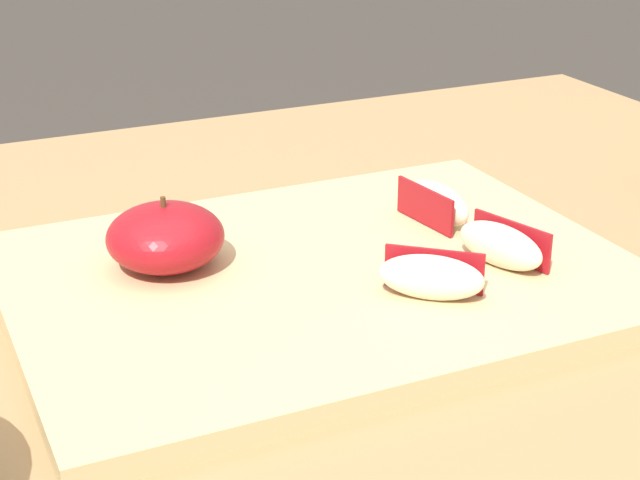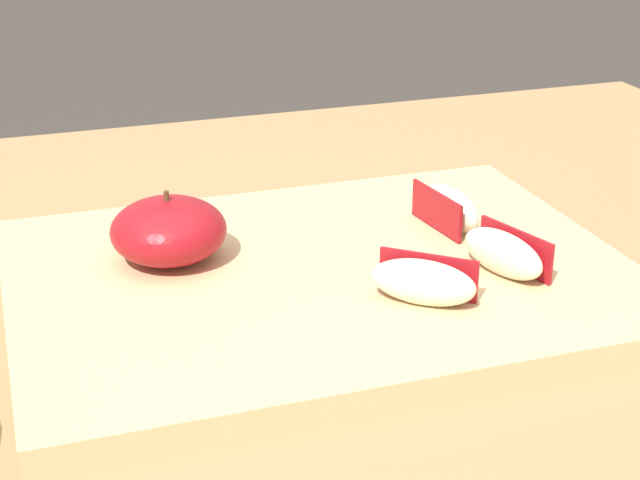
% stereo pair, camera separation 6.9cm
% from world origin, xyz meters
% --- Properties ---
extents(dining_table, '(1.20, 0.87, 0.73)m').
position_xyz_m(dining_table, '(0.00, 0.00, 0.63)').
color(dining_table, '#9E754C').
rests_on(dining_table, ground_plane).
extents(cutting_board, '(0.42, 0.32, 0.02)m').
position_xyz_m(cutting_board, '(0.06, 0.00, 0.74)').
color(cutting_board, tan).
rests_on(cutting_board, dining_table).
extents(apple_half_skin_up, '(0.08, 0.08, 0.05)m').
position_xyz_m(apple_half_skin_up, '(-0.03, 0.05, 0.77)').
color(apple_half_skin_up, maroon).
rests_on(apple_half_skin_up, cutting_board).
extents(apple_wedge_front, '(0.04, 0.07, 0.03)m').
position_xyz_m(apple_wedge_front, '(0.18, -0.05, 0.76)').
color(apple_wedge_front, beige).
rests_on(apple_wedge_front, cutting_board).
extents(apple_wedge_near_knife, '(0.03, 0.07, 0.03)m').
position_xyz_m(apple_wedge_near_knife, '(0.18, 0.04, 0.76)').
color(apple_wedge_near_knife, beige).
rests_on(apple_wedge_near_knife, cutting_board).
extents(apple_wedge_back, '(0.07, 0.06, 0.03)m').
position_xyz_m(apple_wedge_back, '(0.11, -0.07, 0.76)').
color(apple_wedge_back, beige).
rests_on(apple_wedge_back, cutting_board).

